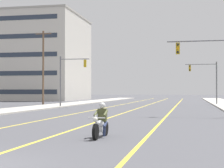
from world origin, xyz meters
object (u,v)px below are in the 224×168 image
(traffic_signal_near_right, at_px, (219,62))
(traffic_signal_mid_right, at_px, (207,76))
(motorcycle_with_rider, at_px, (101,124))
(apartment_building_far_left_block, at_px, (37,58))
(traffic_signal_near_left, at_px, (69,74))
(utility_pole_left_near, at_px, (43,66))

(traffic_signal_near_right, bearing_deg, traffic_signal_mid_right, 89.26)
(motorcycle_with_rider, distance_m, traffic_signal_near_right, 16.27)
(motorcycle_with_rider, xyz_separation_m, apartment_building_far_left_block, (-29.85, 64.26, 8.78))
(motorcycle_with_rider, relative_size, traffic_signal_mid_right, 0.35)
(traffic_signal_near_left, height_order, utility_pole_left_near, utility_pole_left_near)
(motorcycle_with_rider, bearing_deg, utility_pole_left_near, 115.39)
(apartment_building_far_left_block, bearing_deg, motorcycle_with_rider, -65.08)
(traffic_signal_near_right, distance_m, traffic_signal_mid_right, 26.22)
(traffic_signal_near_left, bearing_deg, utility_pole_left_near, 134.05)
(traffic_signal_near_left, xyz_separation_m, utility_pole_left_near, (-5.59, 5.77, 1.39))
(traffic_signal_near_left, relative_size, traffic_signal_mid_right, 1.00)
(motorcycle_with_rider, bearing_deg, traffic_signal_mid_right, 81.47)
(motorcycle_with_rider, relative_size, utility_pole_left_near, 0.21)
(utility_pole_left_near, relative_size, apartment_building_far_left_block, 0.51)
(motorcycle_with_rider, distance_m, traffic_signal_near_left, 30.96)
(traffic_signal_near_right, distance_m, utility_pole_left_near, 29.79)
(utility_pole_left_near, bearing_deg, motorcycle_with_rider, -64.61)
(traffic_signal_near_left, distance_m, traffic_signal_mid_right, 20.90)
(motorcycle_with_rider, relative_size, apartment_building_far_left_block, 0.11)
(apartment_building_far_left_block, bearing_deg, traffic_signal_near_left, -61.78)
(traffic_signal_mid_right, bearing_deg, apartment_building_far_left_block, 147.13)
(traffic_signal_near_left, height_order, traffic_signal_mid_right, same)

